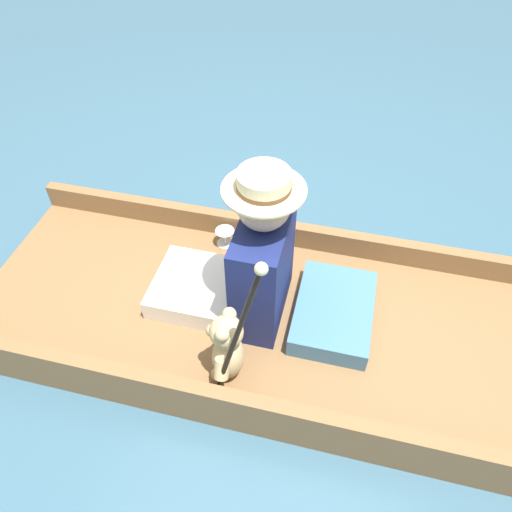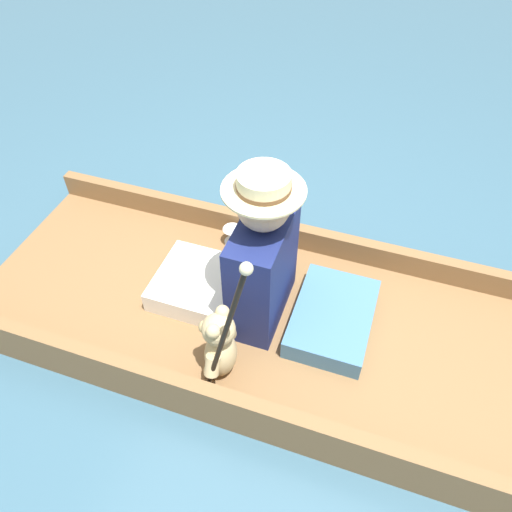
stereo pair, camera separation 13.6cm
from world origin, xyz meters
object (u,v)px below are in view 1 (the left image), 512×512
seated_person (247,263)px  teddy_bear (227,348)px  wine_glass (225,235)px  walking_cane (239,328)px

seated_person → teddy_bear: seated_person is taller
wine_glass → walking_cane: (-0.86, -0.32, 0.42)m
teddy_bear → walking_cane: (-0.10, -0.09, 0.31)m
seated_person → teddy_bear: bearing=-174.6°
wine_glass → seated_person: bearing=-149.5°
seated_person → walking_cane: walking_cane is taller
wine_glass → walking_cane: size_ratio=0.12×
wine_glass → walking_cane: 1.01m
teddy_bear → wine_glass: teddy_bear is taller
seated_person → wine_glass: seated_person is taller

